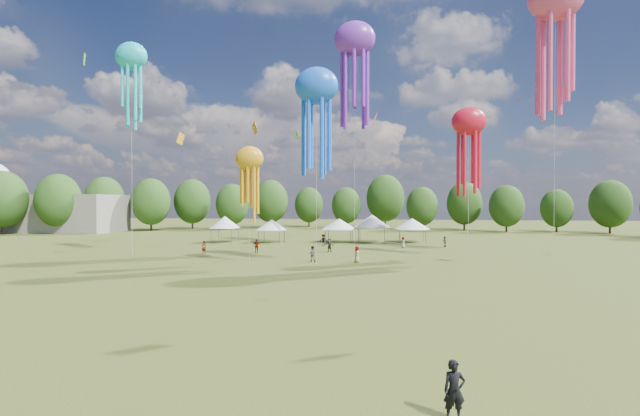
# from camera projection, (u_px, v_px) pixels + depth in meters

# --- Properties ---
(ground) EXTENTS (300.00, 300.00, 0.00)m
(ground) POSITION_uv_depth(u_px,v_px,m) (244.00, 385.00, 15.53)
(ground) COLOR #384416
(ground) RESTS_ON ground
(observer_main) EXTENTS (0.69, 0.51, 1.76)m
(observer_main) POSITION_uv_depth(u_px,v_px,m) (454.00, 390.00, 13.00)
(observer_main) COLOR black
(observer_main) RESTS_ON ground
(spectator_near) EXTENTS (0.82, 0.64, 1.68)m
(spectator_near) POSITION_uv_depth(u_px,v_px,m) (312.00, 254.00, 47.52)
(spectator_near) COLOR gray
(spectator_near) RESTS_ON ground
(spectators_far) EXTENTS (31.24, 18.81, 1.73)m
(spectators_far) POSITION_uv_depth(u_px,v_px,m) (337.00, 245.00, 58.12)
(spectators_far) COLOR gray
(spectators_far) RESTS_ON ground
(festival_tents) EXTENTS (34.77, 9.77, 4.42)m
(festival_tents) POSITION_uv_depth(u_px,v_px,m) (333.00, 223.00, 70.92)
(festival_tents) COLOR #47474C
(festival_tents) RESTS_ON ground
(show_kites) EXTENTS (54.26, 19.01, 32.64)m
(show_kites) POSITION_uv_depth(u_px,v_px,m) (408.00, 65.00, 52.83)
(show_kites) COLOR blue
(show_kites) RESTS_ON ground
(small_kites) EXTENTS (66.97, 54.78, 44.14)m
(small_kites) POSITION_uv_depth(u_px,v_px,m) (343.00, 17.00, 56.73)
(small_kites) COLOR blue
(small_kites) RESTS_ON ground
(treeline) EXTENTS (201.57, 95.24, 13.43)m
(treeline) POSITION_uv_depth(u_px,v_px,m) (335.00, 201.00, 77.85)
(treeline) COLOR #38281C
(treeline) RESTS_ON ground
(hangar) EXTENTS (40.00, 12.00, 8.00)m
(hangar) POSITION_uv_depth(u_px,v_px,m) (31.00, 213.00, 97.17)
(hangar) COLOR gray
(hangar) RESTS_ON ground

